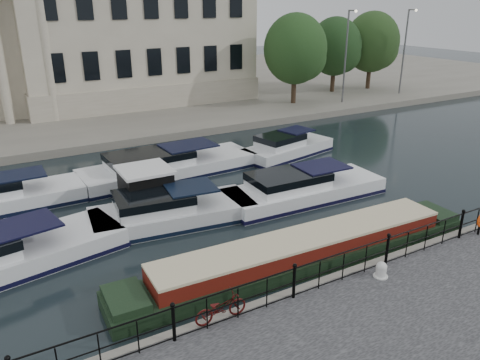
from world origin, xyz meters
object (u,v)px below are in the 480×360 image
at_px(bicycle, 221,308).
at_px(narrowboat, 305,255).
at_px(harbour_hut, 146,192).
at_px(mooring_bollard, 381,270).

relative_size(bicycle, narrowboat, 0.11).
distance_m(bicycle, harbour_hut, 9.66).
bearing_deg(bicycle, narrowboat, -65.65).
xyz_separation_m(bicycle, mooring_bollard, (5.76, -0.64, -0.17)).
xyz_separation_m(bicycle, narrowboat, (4.59, 2.02, -0.61)).
bearing_deg(narrowboat, mooring_bollard, -64.40).
xyz_separation_m(mooring_bollard, harbour_hut, (-4.67, 10.24, 0.14)).
distance_m(bicycle, narrowboat, 5.05).
bearing_deg(harbour_hut, bicycle, -95.68).
relative_size(narrowboat, harbour_hut, 4.70).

